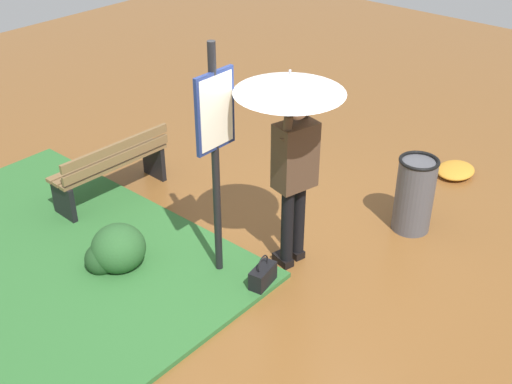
{
  "coord_description": "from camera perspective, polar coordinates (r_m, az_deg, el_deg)",
  "views": [
    {
      "loc": [
        4.14,
        3.11,
        3.91
      ],
      "look_at": [
        0.28,
        -0.22,
        0.85
      ],
      "focal_mm": 45.45,
      "sensor_mm": 36.0,
      "label": 1
    }
  ],
  "objects": [
    {
      "name": "park_bench",
      "position": [
        7.45,
        -12.56,
        2.12
      ],
      "size": [
        1.4,
        0.41,
        0.75
      ],
      "color": "black",
      "rests_on": "ground_plane"
    },
    {
      "name": "shrub_cluster",
      "position": [
        6.4,
        -12.29,
        -5.02
      ],
      "size": [
        0.58,
        0.53,
        0.47
      ],
      "color": "#285628",
      "rests_on": "ground_plane"
    },
    {
      "name": "info_sign_post",
      "position": [
        5.59,
        -3.59,
        4.73
      ],
      "size": [
        0.44,
        0.07,
        2.3
      ],
      "color": "black",
      "rests_on": "ground_plane"
    },
    {
      "name": "person_with_umbrella",
      "position": [
        5.64,
        3.19,
        6.23
      ],
      "size": [
        0.96,
        0.96,
        2.04
      ],
      "color": "black",
      "rests_on": "ground_plane"
    },
    {
      "name": "ground_plane",
      "position": [
        6.49,
        3.1,
        -6.11
      ],
      "size": [
        18.0,
        18.0,
        0.0
      ],
      "primitive_type": "plane",
      "color": "brown"
    },
    {
      "name": "handbag",
      "position": [
        6.08,
        0.61,
        -7.51
      ],
      "size": [
        0.32,
        0.19,
        0.37
      ],
      "color": "black",
      "rests_on": "ground_plane"
    },
    {
      "name": "leaf_pile_far_path",
      "position": [
        8.3,
        17.16,
        1.84
      ],
      "size": [
        0.54,
        0.43,
        0.12
      ],
      "color": "#C68428",
      "rests_on": "ground_plane"
    },
    {
      "name": "trash_bin",
      "position": [
        6.94,
        13.78,
        -0.2
      ],
      "size": [
        0.42,
        0.42,
        0.83
      ],
      "color": "#4C4C51",
      "rests_on": "ground_plane"
    }
  ]
}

